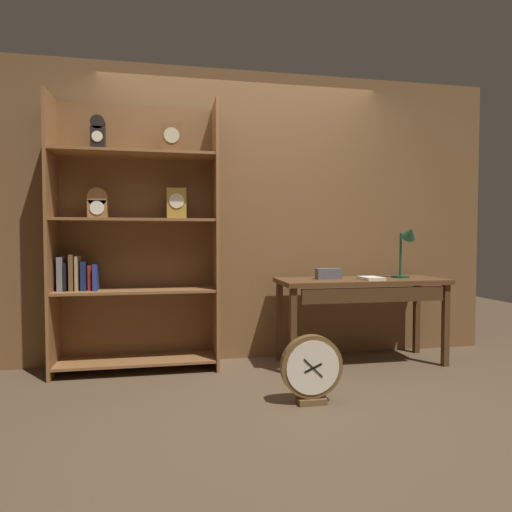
# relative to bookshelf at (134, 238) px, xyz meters

# --- Properties ---
(ground_plane) EXTENTS (10.00, 10.00, 0.00)m
(ground_plane) POSITION_rel_bookshelf_xyz_m (0.94, -1.06, -1.10)
(ground_plane) COLOR brown
(back_wood_panel) EXTENTS (4.80, 0.05, 2.60)m
(back_wood_panel) POSITION_rel_bookshelf_xyz_m (0.94, 0.20, 0.20)
(back_wood_panel) COLOR brown
(back_wood_panel) RESTS_ON ground
(bookshelf) EXTENTS (1.32, 0.38, 2.23)m
(bookshelf) POSITION_rel_bookshelf_xyz_m (0.00, 0.00, 0.00)
(bookshelf) COLOR brown
(bookshelf) RESTS_ON ground
(workbench) EXTENTS (1.45, 0.55, 0.74)m
(workbench) POSITION_rel_bookshelf_xyz_m (1.93, -0.20, -0.45)
(workbench) COLOR brown
(workbench) RESTS_ON ground
(desk_lamp) EXTENTS (0.21, 0.21, 0.48)m
(desk_lamp) POSITION_rel_bookshelf_xyz_m (2.36, -0.18, -0.06)
(desk_lamp) COLOR #1E472D
(desk_lamp) RESTS_ON workbench
(toolbox_small) EXTENTS (0.22, 0.09, 0.09)m
(toolbox_small) POSITION_rel_bookshelf_xyz_m (1.64, -0.14, -0.31)
(toolbox_small) COLOR #595960
(toolbox_small) RESTS_ON workbench
(open_repair_manual) EXTENTS (0.17, 0.23, 0.02)m
(open_repair_manual) POSITION_rel_bookshelf_xyz_m (1.98, -0.27, -0.35)
(open_repair_manual) COLOR silver
(open_repair_manual) RESTS_ON workbench
(round_clock_large) EXTENTS (0.42, 0.11, 0.46)m
(round_clock_large) POSITION_rel_bookshelf_xyz_m (1.21, -1.01, -0.87)
(round_clock_large) COLOR brown
(round_clock_large) RESTS_ON ground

